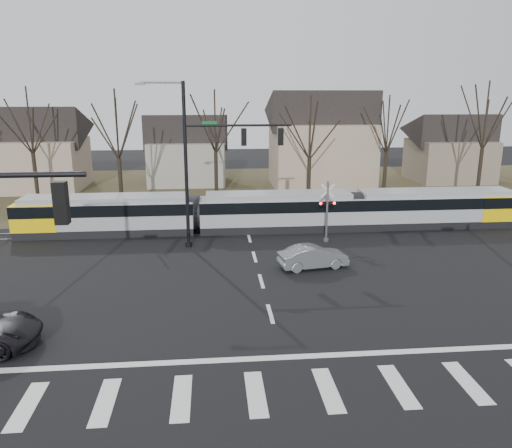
{
  "coord_description": "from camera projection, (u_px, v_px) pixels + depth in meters",
  "views": [
    {
      "loc": [
        -2.5,
        -18.26,
        9.49
      ],
      "look_at": [
        0.0,
        9.0,
        2.3
      ],
      "focal_mm": 35.0,
      "sensor_mm": 36.0,
      "label": 1
    }
  ],
  "objects": [
    {
      "name": "lane_dashes",
      "position": [
        247.0,
        230.0,
        35.62
      ],
      "size": [
        0.18,
        30.0,
        0.01
      ],
      "color": "silver",
      "rests_on": "ground"
    },
    {
      "name": "house_d",
      "position": [
        451.0,
        145.0,
        55.04
      ],
      "size": [
        8.64,
        7.56,
        7.65
      ],
      "color": "#6F6252",
      "rests_on": "ground"
    },
    {
      "name": "ground",
      "position": [
        276.0,
        335.0,
        20.21
      ],
      "size": [
        140.0,
        140.0,
        0.0
      ],
      "primitive_type": "plane",
      "color": "black"
    },
    {
      "name": "sedan",
      "position": [
        313.0,
        257.0,
        27.85
      ],
      "size": [
        2.72,
        4.36,
        1.28
      ],
      "primitive_type": "imported",
      "rotation": [
        0.0,
        0.0,
        1.75
      ],
      "color": "slate",
      "rests_on": "ground"
    },
    {
      "name": "house_b",
      "position": [
        187.0,
        146.0,
        53.44
      ],
      "size": [
        8.64,
        7.56,
        7.65
      ],
      "color": "gray",
      "rests_on": "ground"
    },
    {
      "name": "rail_crossing_signal",
      "position": [
        327.0,
        214.0,
        32.5
      ],
      "size": [
        1.08,
        0.36,
        4.0
      ],
      "color": "#59595B",
      "rests_on": "ground"
    },
    {
      "name": "tram",
      "position": [
        276.0,
        210.0,
        35.44
      ],
      "size": [
        35.54,
        2.64,
        2.69
      ],
      "color": "gray",
      "rests_on": "ground"
    },
    {
      "name": "tree_row",
      "position": [
        261.0,
        146.0,
        44.16
      ],
      "size": [
        59.2,
        7.2,
        10.0
      ],
      "color": "black",
      "rests_on": "ground"
    },
    {
      "name": "stop_line",
      "position": [
        283.0,
        357.0,
        18.48
      ],
      "size": [
        28.0,
        0.35,
        0.01
      ],
      "primitive_type": "cube",
      "color": "silver",
      "rests_on": "ground"
    },
    {
      "name": "house_c",
      "position": [
        321.0,
        136.0,
        51.47
      ],
      "size": [
        10.8,
        8.64,
        10.1
      ],
      "color": "gray",
      "rests_on": "ground"
    },
    {
      "name": "signal_pole_far",
      "position": [
        212.0,
        157.0,
        30.59
      ],
      "size": [
        9.28,
        0.44,
        10.2
      ],
      "color": "black",
      "rests_on": "ground"
    },
    {
      "name": "house_a",
      "position": [
        35.0,
        145.0,
        50.06
      ],
      "size": [
        9.72,
        8.64,
        8.6
      ],
      "color": "gray",
      "rests_on": "ground"
    },
    {
      "name": "grass_verge",
      "position": [
        236.0,
        189.0,
        51.03
      ],
      "size": [
        140.0,
        28.0,
        0.01
      ],
      "primitive_type": "cube",
      "color": "#38331E",
      "rests_on": "ground"
    },
    {
      "name": "rail_pair",
      "position": [
        247.0,
        231.0,
        35.43
      ],
      "size": [
        90.0,
        1.52,
        0.06
      ],
      "color": "#59595E",
      "rests_on": "ground"
    },
    {
      "name": "crosswalk",
      "position": [
        292.0,
        392.0,
        16.36
      ],
      "size": [
        27.0,
        2.6,
        0.01
      ],
      "color": "silver",
      "rests_on": "ground"
    }
  ]
}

